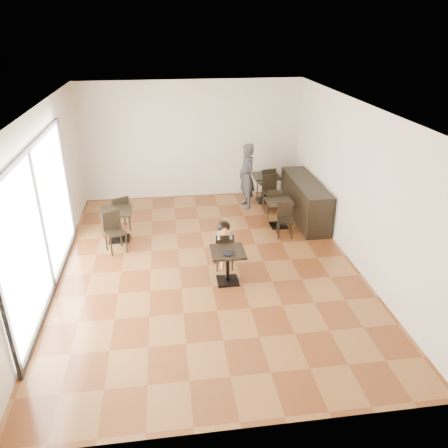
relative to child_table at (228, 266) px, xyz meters
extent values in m
cube|color=brown|center=(-0.31, 0.66, -0.34)|extent=(6.00, 8.00, 0.01)
cube|color=white|center=(-0.31, 0.66, 2.86)|extent=(6.00, 8.00, 0.01)
cube|color=beige|center=(-0.31, 4.66, 1.26)|extent=(6.00, 0.01, 3.20)
cube|color=beige|center=(-0.31, -3.34, 1.26)|extent=(6.00, 0.01, 3.20)
cube|color=beige|center=(-3.31, 0.66, 1.26)|extent=(0.01, 8.00, 3.20)
cube|color=beige|center=(2.69, 0.66, 1.26)|extent=(0.01, 8.00, 3.20)
cube|color=white|center=(-3.28, 0.16, 1.06)|extent=(0.04, 4.50, 2.60)
cylinder|color=black|center=(0.00, -0.10, 0.34)|extent=(0.23, 0.23, 0.01)
imported|color=#323236|center=(1.03, 3.64, 0.53)|extent=(0.53, 0.70, 1.73)
cube|color=black|center=(2.34, 2.66, 0.16)|extent=(0.60, 2.40, 1.00)
camera|label=1|loc=(-1.04, -7.09, 4.28)|focal=35.00mm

